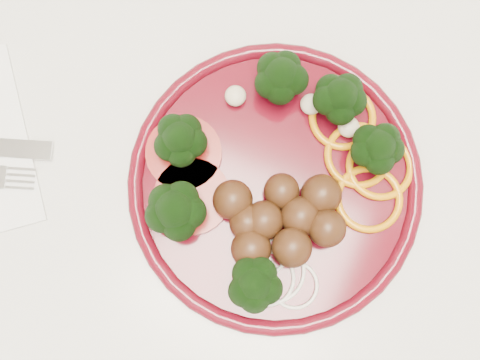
% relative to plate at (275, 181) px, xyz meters
% --- Properties ---
extents(counter, '(2.40, 0.60, 0.90)m').
position_rel_plate_xyz_m(counter, '(-0.00, -0.00, -0.47)').
color(counter, silver).
rests_on(counter, ground).
extents(plate, '(0.27, 0.27, 0.06)m').
position_rel_plate_xyz_m(plate, '(0.00, 0.00, 0.00)').
color(plate, '#4E0712').
rests_on(plate, counter).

